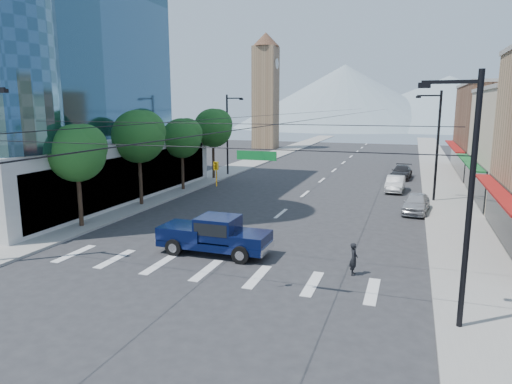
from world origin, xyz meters
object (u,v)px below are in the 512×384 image
pickup_truck (214,234)px  parked_car_far (401,172)px  pedestrian (354,259)px  parked_car_mid (395,184)px  parked_car_near (416,203)px

pickup_truck → parked_car_far: pickup_truck is taller
pedestrian → parked_car_mid: size_ratio=0.35×
parked_car_mid → pedestrian: bearing=-89.9°
pickup_truck → parked_car_far: (8.85, 29.93, -0.36)m
parked_car_near → parked_car_far: (-1.45, 16.54, -0.03)m
parked_car_near → pedestrian: bearing=-95.3°
parked_car_near → parked_car_mid: (-1.80, 8.46, -0.02)m
parked_car_near → parked_car_far: bearing=101.0°
pickup_truck → parked_car_far: size_ratio=1.25×
pedestrian → parked_car_far: pedestrian is taller
parked_car_near → pickup_truck: bearing=-121.6°
pickup_truck → parked_car_near: size_ratio=1.40×
parked_car_far → parked_car_mid: bearing=-88.1°
pedestrian → parked_car_near: pedestrian is taller
pedestrian → parked_car_far: 30.71m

